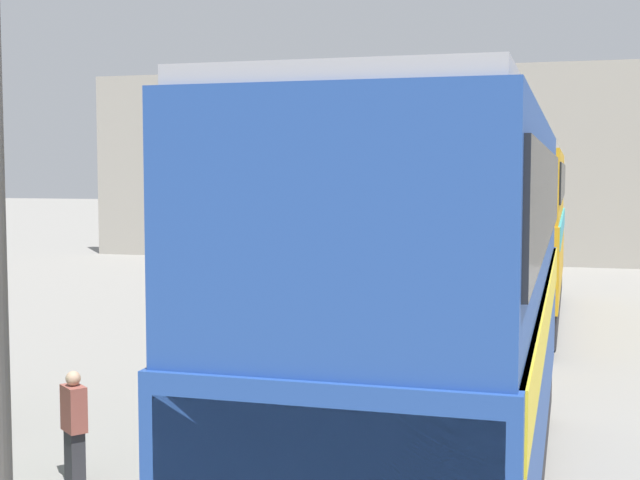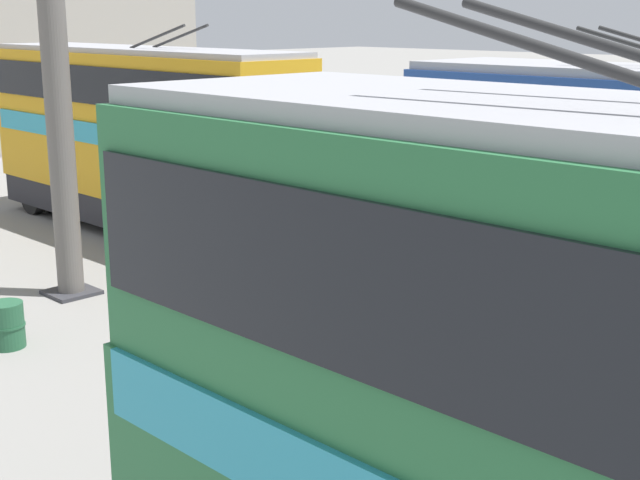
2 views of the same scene
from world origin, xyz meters
TOP-DOWN VIEW (x-y plane):
  - depot_back_wall at (36.74, 0.00)m, footprint 0.50×36.00m
  - support_column_far at (17.37, 0.00)m, footprint 0.99×0.99m
  - bus_left_near at (5.56, -4.34)m, footprint 10.75×2.54m
  - bus_left_far at (21.02, -4.34)m, footprint 11.45×2.54m
  - person_by_left_row at (5.24, -1.73)m, footprint 0.48×0.41m
  - person_aisle_midway at (5.63, 0.73)m, footprint 0.45×0.48m
  - oil_drum at (15.36, 2.42)m, footprint 0.67×0.67m

SIDE VIEW (x-z plane):
  - oil_drum at x=15.36m, z-range 0.00..0.83m
  - person_aisle_midway at x=5.63m, z-range 0.04..1.61m
  - person_by_left_row at x=5.24m, z-range 0.06..1.83m
  - bus_left_far at x=21.02m, z-range 0.04..5.64m
  - bus_left_near at x=5.56m, z-range 0.04..5.67m
  - support_column_far at x=17.37m, z-range -0.12..6.68m
  - depot_back_wall at x=36.74m, z-range 0.00..9.21m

